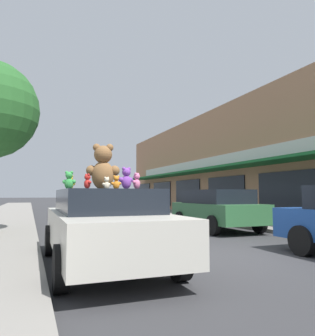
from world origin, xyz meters
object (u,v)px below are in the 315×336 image
(teddy_bear_giant, at_px, (103,168))
(teddy_bear_green, at_px, (69,181))
(teddy_bear_red, at_px, (87,181))
(teddy_bear_purple, at_px, (126,178))
(parked_car_far_center, at_px, (217,208))
(plush_art_car, at_px, (104,224))
(teddy_bear_yellow, at_px, (70,183))
(teddy_bear_orange, at_px, (116,183))
(teddy_bear_cream, at_px, (107,183))
(teddy_bear_pink, at_px, (137,181))

(teddy_bear_giant, height_order, teddy_bear_green, teddy_bear_giant)
(teddy_bear_red, xyz_separation_m, teddy_bear_purple, (0.64, -0.05, 0.06))
(teddy_bear_red, height_order, parked_car_far_center, teddy_bear_red)
(plush_art_car, height_order, teddy_bear_yellow, teddy_bear_yellow)
(teddy_bear_orange, bearing_deg, parked_car_far_center, -134.87)
(plush_art_car, bearing_deg, teddy_bear_orange, -61.76)
(plush_art_car, relative_size, teddy_bear_yellow, 16.03)
(teddy_bear_giant, xyz_separation_m, teddy_bear_red, (-0.51, -1.21, -0.33))
(teddy_bear_green, relative_size, teddy_bear_cream, 1.39)
(teddy_bear_orange, bearing_deg, teddy_bear_red, 43.87)
(plush_art_car, bearing_deg, teddy_bear_green, 174.86)
(teddy_bear_red, distance_m, parked_car_far_center, 7.81)
(plush_art_car, distance_m, teddy_bear_purple, 1.24)
(teddy_bear_giant, bearing_deg, teddy_bear_red, 81.67)
(parked_car_far_center, bearing_deg, teddy_bear_green, -143.41)
(teddy_bear_purple, bearing_deg, teddy_bear_red, -20.56)
(teddy_bear_yellow, bearing_deg, teddy_bear_orange, 143.11)
(teddy_bear_giant, xyz_separation_m, teddy_bear_orange, (0.12, -0.66, -0.33))
(plush_art_car, relative_size, teddy_bear_purple, 12.93)
(teddy_bear_red, distance_m, teddy_bear_yellow, 1.43)
(teddy_bear_giant, distance_m, parked_car_far_center, 6.69)
(teddy_bear_purple, xyz_separation_m, teddy_bear_cream, (-0.13, 0.94, -0.06))
(teddy_bear_yellow, bearing_deg, teddy_bear_pink, 136.92)
(teddy_bear_green, xyz_separation_m, teddy_bear_red, (0.19, -0.92, -0.05))
(teddy_bear_green, bearing_deg, teddy_bear_red, 123.31)
(teddy_bear_cream, relative_size, parked_car_far_center, 0.06)
(teddy_bear_purple, bearing_deg, teddy_bear_green, -65.15)
(parked_car_far_center, bearing_deg, plush_art_car, -139.68)
(teddy_bear_giant, distance_m, teddy_bear_yellow, 0.73)
(teddy_bear_yellow, height_order, teddy_bear_cream, teddy_bear_yellow)
(teddy_bear_green, relative_size, teddy_bear_purple, 0.93)
(teddy_bear_green, bearing_deg, teddy_bear_giant, -135.49)
(teddy_bear_orange, distance_m, teddy_bear_cream, 0.35)
(plush_art_car, xyz_separation_m, teddy_bear_red, (-0.47, -0.85, 0.78))
(teddy_bear_orange, bearing_deg, teddy_bear_green, -21.64)
(teddy_bear_pink, distance_m, parked_car_far_center, 7.21)
(teddy_bear_pink, height_order, teddy_bear_cream, teddy_bear_pink)
(teddy_bear_green, xyz_separation_m, teddy_bear_cream, (0.71, -0.03, -0.05))
(teddy_bear_purple, bearing_deg, teddy_bear_giant, -99.78)
(plush_art_car, xyz_separation_m, teddy_bear_pink, (0.38, -0.84, 0.80))
(teddy_bear_giant, bearing_deg, teddy_bear_green, 37.37)
(teddy_bear_giant, relative_size, teddy_bear_green, 2.73)
(teddy_bear_purple, bearing_deg, plush_art_car, -95.03)
(teddy_bear_green, xyz_separation_m, teddy_bear_orange, (0.82, -0.36, -0.04))
(teddy_bear_pink, bearing_deg, teddy_bear_red, -43.02)
(plush_art_car, height_order, teddy_bear_pink, teddy_bear_pink)
(teddy_bear_pink, bearing_deg, teddy_bear_giant, -117.82)
(plush_art_car, bearing_deg, teddy_bear_cream, 40.06)
(teddy_bear_yellow, relative_size, teddy_bear_cream, 1.20)
(plush_art_car, distance_m, teddy_bear_yellow, 1.15)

